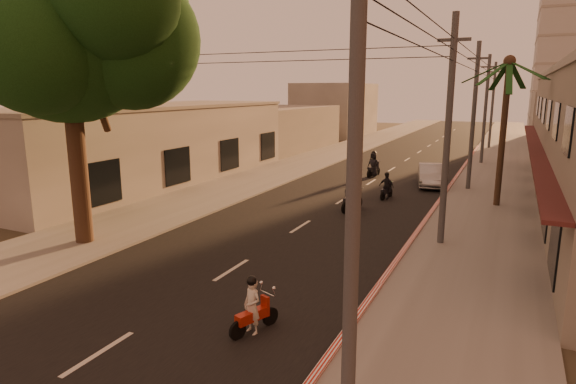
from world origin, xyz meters
name	(u,v)px	position (x,y,z in m)	size (l,w,h in m)	color
ground	(198,292)	(0.00, 0.00, 0.00)	(160.00, 160.00, 0.00)	#383023
road	(371,182)	(0.00, 20.00, 0.01)	(10.00, 140.00, 0.02)	black
sidewalk_right	(490,191)	(7.50, 20.00, 0.06)	(5.00, 140.00, 0.12)	slate
sidewalk_left	(273,173)	(-7.50, 20.00, 0.06)	(5.00, 140.00, 0.12)	slate
curb_stripe	(438,204)	(5.10, 15.00, 0.10)	(0.20, 60.00, 0.20)	#AD1F12
left_building	(148,143)	(-13.98, 14.00, 2.60)	(8.20, 24.20, 5.20)	#A8A298
broadleaf_tree	(76,27)	(-6.61, 2.14, 8.48)	(9.60, 8.70, 12.10)	black
palm_tree	(509,70)	(8.00, 16.00, 7.15)	(5.00, 5.00, 8.20)	black
utility_poles	(476,84)	(6.20, 20.00, 6.54)	(1.20, 48.26, 9.00)	#38383A
filler_right	(575,122)	(14.00, 45.00, 3.00)	(8.00, 14.00, 6.00)	#A8A298
filler_left_near	(278,128)	(-14.00, 34.00, 2.20)	(8.00, 14.00, 4.40)	#A8A298
filler_left_far	(336,110)	(-14.00, 52.00, 3.50)	(8.00, 14.00, 7.00)	#A8A298
scooter_red	(253,307)	(2.84, -1.53, 0.71)	(0.87, 1.53, 1.57)	black
scooter_mid_a	(352,194)	(1.21, 11.81, 0.89)	(1.19, 1.97, 1.97)	black
scooter_mid_b	(386,187)	(2.14, 15.41, 0.72)	(0.99, 1.61, 1.58)	black
scooter_far_a	(373,165)	(-0.47, 22.17, 0.85)	(1.08, 1.90, 1.89)	black
parked_car	(431,175)	(3.84, 20.41, 0.71)	(2.35, 4.55, 1.43)	#A2A5AA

